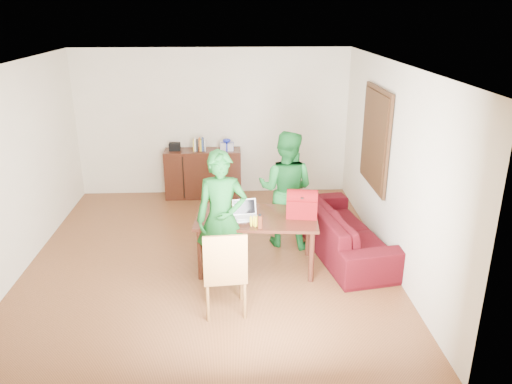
{
  "coord_description": "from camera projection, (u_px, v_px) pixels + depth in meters",
  "views": [
    {
      "loc": [
        0.35,
        -6.36,
        3.36
      ],
      "look_at": [
        0.66,
        -0.07,
        1.02
      ],
      "focal_mm": 35.0,
      "sensor_mm": 36.0,
      "label": 1
    }
  ],
  "objects": [
    {
      "name": "sofa",
      "position": [
        344.0,
        229.0,
        7.25
      ],
      "size": [
        1.29,
        2.4,
        0.67
      ],
      "primitive_type": "imported",
      "rotation": [
        0.0,
        0.0,
        1.75
      ],
      "color": "#340606",
      "rests_on": "ground"
    },
    {
      "name": "person_near",
      "position": [
        222.0,
        219.0,
        6.23
      ],
      "size": [
        0.65,
        0.44,
        1.75
      ],
      "primitive_type": "imported",
      "rotation": [
        0.0,
        0.0,
        -0.03
      ],
      "color": "#13591E",
      "rests_on": "ground"
    },
    {
      "name": "laptop",
      "position": [
        246.0,
        216.0,
        6.53
      ],
      "size": [
        0.34,
        0.26,
        0.22
      ],
      "rotation": [
        0.0,
        0.0,
        0.14
      ],
      "color": "white",
      "rests_on": "table"
    },
    {
      "name": "bottle",
      "position": [
        260.0,
        221.0,
        6.25
      ],
      "size": [
        0.07,
        0.07,
        0.19
      ],
      "primitive_type": "cylinder",
      "rotation": [
        0.0,
        0.0,
        0.14
      ],
      "color": "#5D2615",
      "rests_on": "table"
    },
    {
      "name": "chair",
      "position": [
        225.0,
        288.0,
        5.77
      ],
      "size": [
        0.52,
        0.5,
        1.07
      ],
      "rotation": [
        0.0,
        0.0,
        0.08
      ],
      "color": "brown",
      "rests_on": "ground"
    },
    {
      "name": "table",
      "position": [
        257.0,
        223.0,
        6.66
      ],
      "size": [
        1.67,
        1.04,
        0.75
      ],
      "rotation": [
        0.0,
        0.0,
        -0.09
      ],
      "color": "black",
      "rests_on": "ground"
    },
    {
      "name": "room",
      "position": [
        208.0,
        168.0,
        6.78
      ],
      "size": [
        5.2,
        5.7,
        2.9
      ],
      "color": "#4A2A12",
      "rests_on": "ground"
    },
    {
      "name": "red_bag",
      "position": [
        302.0,
        206.0,
        6.57
      ],
      "size": [
        0.43,
        0.29,
        0.3
      ],
      "primitive_type": "cube",
      "rotation": [
        0.0,
        0.0,
        -0.16
      ],
      "color": "maroon",
      "rests_on": "table"
    },
    {
      "name": "bananas",
      "position": [
        254.0,
        225.0,
        6.31
      ],
      "size": [
        0.15,
        0.1,
        0.06
      ],
      "primitive_type": null,
      "rotation": [
        0.0,
        0.0,
        0.02
      ],
      "color": "yellow",
      "rests_on": "table"
    },
    {
      "name": "person_far",
      "position": [
        286.0,
        189.0,
        7.27
      ],
      "size": [
        1.01,
        0.9,
        1.73
      ],
      "primitive_type": "imported",
      "rotation": [
        0.0,
        0.0,
        2.8
      ],
      "color": "#166424",
      "rests_on": "ground"
    }
  ]
}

